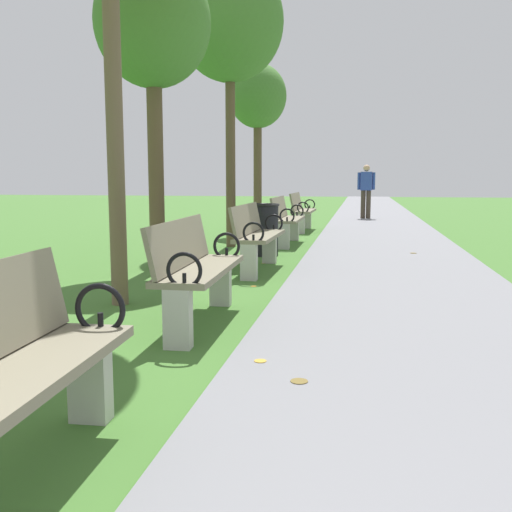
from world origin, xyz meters
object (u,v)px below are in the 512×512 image
park_bench_3 (196,268)px  trash_bin (265,229)px  tree_3 (153,27)px  tree_5 (258,99)px  tree_4 (230,23)px  park_bench_6 (302,210)px  park_bench_4 (256,235)px  pedestrian_walking (366,188)px  park_bench_5 (286,219)px

park_bench_3 → trash_bin: (-0.15, 4.48, -0.06)m
tree_3 → tree_5: bearing=85.6°
park_bench_3 → tree_4: 6.63m
park_bench_6 → tree_5: (-0.96, -0.56, 2.52)m
tree_5 → trash_bin: tree_5 is taller
park_bench_4 → tree_5: size_ratio=0.43×
tree_4 → pedestrian_walking: bearing=72.3°
park_bench_6 → pedestrian_walking: 4.65m
tree_4 → pedestrian_walking: 8.64m
pedestrian_walking → trash_bin: size_ratio=1.93×
tree_5 → pedestrian_walking: bearing=63.4°
park_bench_4 → tree_3: tree_3 is taller
park_bench_3 → tree_5: tree_5 is taller
pedestrian_walking → park_bench_3: bearing=-96.5°
park_bench_3 → trash_bin: size_ratio=1.92×
park_bench_5 → tree_4: size_ratio=0.32×
park_bench_5 → tree_5: 3.53m
park_bench_4 → park_bench_6: same height
tree_4 → trash_bin: bearing=-53.9°
tree_3 → tree_5: (0.43, 5.50, -0.22)m
tree_4 → trash_bin: size_ratio=5.95×
tree_3 → pedestrian_walking: bearing=74.5°
park_bench_4 → tree_4: (-0.96, 2.68, 3.44)m
park_bench_3 → pedestrian_walking: 13.40m
park_bench_4 → trash_bin: bearing=95.4°
park_bench_3 → pedestrian_walking: (1.51, 13.31, 0.44)m
tree_3 → park_bench_3: bearing=-64.3°
tree_4 → tree_5: 2.94m
park_bench_6 → tree_3: size_ratio=0.39×
park_bench_3 → park_bench_4: same height
park_bench_6 → tree_5: bearing=-149.5°
tree_5 → trash_bin: bearing=-78.3°
park_bench_6 → tree_3: tree_3 is taller
park_bench_4 → pedestrian_walking: bearing=81.7°
park_bench_4 → tree_5: (-0.96, 5.46, 2.52)m
park_bench_5 → pedestrian_walking: bearing=78.2°
park_bench_5 → park_bench_6: size_ratio=1.00×
pedestrian_walking → trash_bin: 9.00m
park_bench_5 → park_bench_4: bearing=-90.0°
trash_bin → pedestrian_walking: bearing=79.3°
tree_3 → pedestrian_walking: (2.90, 10.43, -2.30)m
park_bench_5 → park_bench_6: 2.85m
park_bench_4 → trash_bin: (-0.15, 1.57, -0.06)m
park_bench_3 → tree_3: tree_3 is taller
park_bench_4 → park_bench_3: bearing=-90.0°
tree_4 → tree_5: size_ratio=1.32×
park_bench_5 → tree_5: bearing=112.7°
park_bench_3 → tree_4: size_ratio=0.32×
park_bench_4 → tree_4: tree_4 is taller
pedestrian_walking → tree_5: bearing=-116.6°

